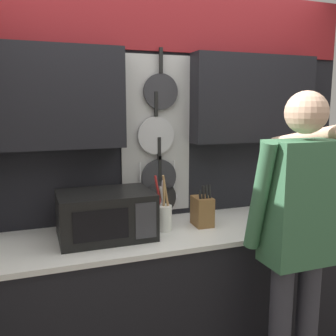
{
  "coord_description": "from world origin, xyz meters",
  "views": [
    {
      "loc": [
        -0.86,
        -2.08,
        1.69
      ],
      "look_at": [
        -0.02,
        0.21,
        1.28
      ],
      "focal_mm": 40.0,
      "sensor_mm": 36.0,
      "label": 1
    }
  ],
  "objects_px": {
    "microwave": "(106,215)",
    "utensil_crock": "(163,215)",
    "knife_block": "(202,211)",
    "person": "(298,226)"
  },
  "relations": [
    {
      "from": "microwave",
      "to": "knife_block",
      "type": "relative_size",
      "value": 1.98
    },
    {
      "from": "utensil_crock",
      "to": "knife_block",
      "type": "bearing_deg",
      "value": -0.07
    },
    {
      "from": "utensil_crock",
      "to": "person",
      "type": "height_order",
      "value": "person"
    },
    {
      "from": "microwave",
      "to": "utensil_crock",
      "type": "bearing_deg",
      "value": 0.17
    },
    {
      "from": "microwave",
      "to": "knife_block",
      "type": "bearing_deg",
      "value": 0.06
    },
    {
      "from": "microwave",
      "to": "knife_block",
      "type": "distance_m",
      "value": 0.62
    },
    {
      "from": "microwave",
      "to": "utensil_crock",
      "type": "relative_size",
      "value": 1.53
    },
    {
      "from": "knife_block",
      "to": "person",
      "type": "bearing_deg",
      "value": -61.46
    },
    {
      "from": "microwave",
      "to": "person",
      "type": "xyz_separation_m",
      "value": [
        0.92,
        -0.55,
        -0.0
      ]
    },
    {
      "from": "utensil_crock",
      "to": "person",
      "type": "distance_m",
      "value": 0.79
    }
  ]
}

